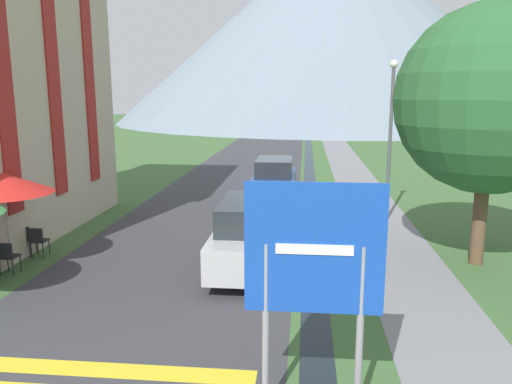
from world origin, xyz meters
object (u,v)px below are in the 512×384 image
(parked_car_far, at_px, (274,180))
(cafe_chair_far_right, at_px, (38,239))
(cafe_umbrella_middle_red, at_px, (3,183))
(tree_by_path, at_px, (490,100))
(parked_car_near, at_px, (252,234))
(road_sign, at_px, (314,268))
(cafe_chair_middle, at_px, (7,255))
(cafe_chair_far_left, at_px, (25,237))
(streetlamp, at_px, (391,129))

(parked_car_far, relative_size, cafe_chair_far_right, 4.88)
(cafe_chair_far_right, bearing_deg, cafe_umbrella_middle_red, -100.20)
(cafe_chair_far_right, distance_m, tree_by_path, 12.49)
(parked_car_near, bearing_deg, road_sign, -76.11)
(cafe_chair_middle, height_order, cafe_chair_far_left, same)
(cafe_chair_far_right, bearing_deg, streetlamp, 23.95)
(cafe_chair_far_right, height_order, tree_by_path, tree_by_path)
(parked_car_near, xyz_separation_m, tree_by_path, (5.92, 0.88, 3.40))
(tree_by_path, bearing_deg, parked_car_far, 128.97)
(road_sign, bearing_deg, cafe_chair_far_left, 141.29)
(tree_by_path, bearing_deg, cafe_chair_far_right, -176.91)
(parked_car_far, relative_size, cafe_chair_far_left, 4.88)
(parked_car_far, relative_size, cafe_chair_middle, 4.88)
(cafe_chair_middle, distance_m, cafe_chair_far_right, 1.38)
(cafe_chair_far_right, distance_m, cafe_chair_far_left, 0.49)
(cafe_chair_far_left, bearing_deg, cafe_chair_middle, -65.79)
(cafe_chair_far_right, distance_m, streetlamp, 11.70)
(road_sign, bearing_deg, streetlamp, 76.13)
(cafe_chair_far_right, relative_size, cafe_chair_far_left, 1.00)
(cafe_umbrella_middle_red, height_order, streetlamp, streetlamp)
(cafe_chair_middle, distance_m, cafe_umbrella_middle_red, 1.79)
(cafe_umbrella_middle_red, bearing_deg, road_sign, -33.98)
(road_sign, height_order, cafe_chair_far_right, road_sign)
(cafe_chair_middle, xyz_separation_m, streetlamp, (10.25, 6.40, 2.76))
(parked_car_near, xyz_separation_m, cafe_chair_far_right, (-5.96, 0.23, -0.40))
(road_sign, height_order, cafe_umbrella_middle_red, road_sign)
(road_sign, height_order, parked_car_far, road_sign)
(parked_car_far, height_order, cafe_chair_far_right, parked_car_far)
(parked_car_near, height_order, cafe_umbrella_middle_red, cafe_umbrella_middle_red)
(road_sign, xyz_separation_m, parked_car_near, (-1.47, 5.95, -1.27))
(cafe_chair_far_right, bearing_deg, tree_by_path, 0.82)
(parked_car_near, xyz_separation_m, parked_car_far, (0.08, 8.10, -0.00))
(cafe_chair_far_left, bearing_deg, cafe_umbrella_middle_red, -66.80)
(parked_car_near, height_order, cafe_chair_far_right, parked_car_near)
(cafe_umbrella_middle_red, distance_m, tree_by_path, 12.33)
(parked_car_far, height_order, cafe_umbrella_middle_red, cafe_umbrella_middle_red)
(cafe_chair_middle, height_order, cafe_chair_far_right, same)
(streetlamp, bearing_deg, cafe_umbrella_middle_red, -149.49)
(parked_car_near, bearing_deg, cafe_umbrella_middle_red, -172.17)
(parked_car_near, relative_size, cafe_chair_far_left, 5.36)
(cafe_chair_far_left, bearing_deg, parked_car_far, 58.59)
(cafe_chair_middle, distance_m, cafe_chair_far_left, 1.58)
(parked_car_near, distance_m, tree_by_path, 6.89)
(cafe_chair_far_right, bearing_deg, parked_car_far, 50.20)
(cafe_chair_far_right, distance_m, cafe_umbrella_middle_red, 2.07)
(road_sign, xyz_separation_m, cafe_chair_far_right, (-7.44, 6.19, -1.67))
(cafe_umbrella_middle_red, bearing_deg, streetlamp, 30.51)
(cafe_umbrella_middle_red, bearing_deg, parked_car_near, 7.83)
(parked_car_far, xyz_separation_m, cafe_chair_far_right, (-6.04, -7.87, -0.40))
(cafe_chair_middle, bearing_deg, parked_car_far, 33.59)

